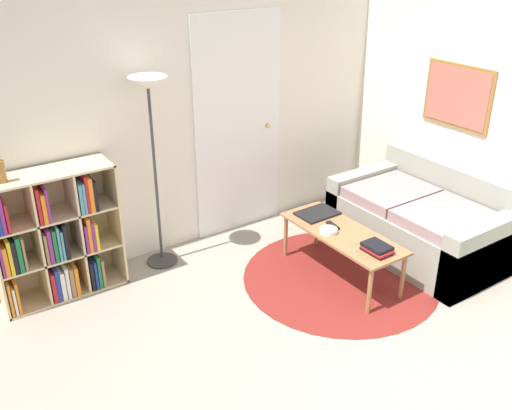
% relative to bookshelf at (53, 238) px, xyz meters
% --- Properties ---
extents(ground_plane, '(14.00, 14.00, 0.00)m').
position_rel_bookshelf_xyz_m(ground_plane, '(1.36, -2.45, -0.51)').
color(ground_plane, gray).
extents(wall_back, '(7.05, 0.11, 2.60)m').
position_rel_bookshelf_xyz_m(wall_back, '(1.38, 0.21, 0.78)').
color(wall_back, silver).
rests_on(wall_back, ground_plane).
extents(wall_right, '(0.08, 5.64, 2.60)m').
position_rel_bookshelf_xyz_m(wall_right, '(3.41, -1.13, 0.79)').
color(wall_right, silver).
rests_on(wall_right, ground_plane).
extents(rug, '(1.64, 1.64, 0.01)m').
position_rel_bookshelf_xyz_m(rug, '(2.02, -1.11, -0.50)').
color(rug, maroon).
rests_on(rug, ground_plane).
extents(bookshelf, '(0.96, 0.34, 1.05)m').
position_rel_bookshelf_xyz_m(bookshelf, '(0.00, 0.00, 0.00)').
color(bookshelf, beige).
rests_on(bookshelf, ground_plane).
extents(floor_lamp, '(0.31, 0.31, 1.65)m').
position_rel_bookshelf_xyz_m(floor_lamp, '(0.89, -0.02, 0.88)').
color(floor_lamp, '#333333').
rests_on(floor_lamp, ground_plane).
extents(couch, '(0.93, 1.51, 0.76)m').
position_rel_bookshelf_xyz_m(couch, '(2.96, -1.16, -0.22)').
color(couch, gray).
rests_on(couch, ground_plane).
extents(coffee_table, '(0.44, 1.13, 0.43)m').
position_rel_bookshelf_xyz_m(coffee_table, '(2.03, -1.08, -0.13)').
color(coffee_table, '#996B42').
rests_on(coffee_table, ground_plane).
extents(laptop, '(0.35, 0.26, 0.02)m').
position_rel_bookshelf_xyz_m(laptop, '(2.07, -0.72, -0.07)').
color(laptop, black).
rests_on(laptop, coffee_table).
extents(bowl, '(0.15, 0.15, 0.04)m').
position_rel_bookshelf_xyz_m(bowl, '(1.93, -1.03, -0.06)').
color(bowl, silver).
rests_on(bowl, coffee_table).
extents(book_stack_on_table, '(0.17, 0.22, 0.06)m').
position_rel_bookshelf_xyz_m(book_stack_on_table, '(2.03, -1.48, -0.05)').
color(book_stack_on_table, black).
rests_on(book_stack_on_table, coffee_table).
extents(remote, '(0.06, 0.15, 0.02)m').
position_rel_bookshelf_xyz_m(remote, '(2.03, -0.97, -0.07)').
color(remote, black).
rests_on(remote, coffee_table).
extents(bottle_middle, '(0.06, 0.06, 0.20)m').
position_rel_bookshelf_xyz_m(bottle_middle, '(-0.27, -0.03, 0.63)').
color(bottle_middle, olive).
rests_on(bottle_middle, bookshelf).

